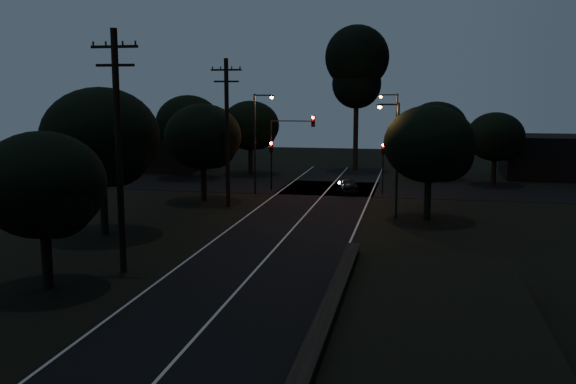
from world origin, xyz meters
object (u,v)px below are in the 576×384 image
at_px(signal_mast, 291,139).
at_px(streetlight_b, 394,133).
at_px(utility_pole_mid, 119,148).
at_px(signal_left, 271,157).
at_px(signal_right, 383,159).
at_px(tall_pine, 357,66).
at_px(streetlight_a, 257,136).
at_px(car, 349,186).
at_px(streetlight_c, 395,152).
at_px(utility_pole_far, 227,130).

relative_size(signal_mast, streetlight_b, 0.78).
relative_size(utility_pole_mid, signal_left, 2.68).
xyz_separation_m(signal_right, streetlight_b, (0.71, 4.01, 1.80)).
xyz_separation_m(tall_pine, streetlight_b, (4.31, -11.00, -6.09)).
xyz_separation_m(tall_pine, signal_right, (3.60, -15.01, -7.89)).
distance_m(tall_pine, streetlight_a, 19.13).
distance_m(signal_right, car, 3.51).
bearing_deg(car, signal_mast, -14.35).
height_order(utility_pole_mid, streetlight_b, utility_pole_mid).
relative_size(signal_left, signal_mast, 0.66).
height_order(utility_pole_mid, signal_left, utility_pole_mid).
bearing_deg(signal_right, utility_pole_mid, -112.99).
relative_size(tall_pine, streetlight_c, 1.98).
bearing_deg(signal_right, streetlight_c, -82.98).
bearing_deg(car, tall_pine, -98.91).
height_order(signal_left, signal_mast, signal_mast).
distance_m(signal_right, streetlight_c, 10.18).
height_order(utility_pole_far, streetlight_a, utility_pole_far).
height_order(utility_pole_far, signal_right, utility_pole_far).
xyz_separation_m(streetlight_b, car, (-3.40, -4.18, -4.03)).
bearing_deg(utility_pole_far, streetlight_a, 83.41).
xyz_separation_m(tall_pine, streetlight_c, (4.83, -25.00, -6.37)).
relative_size(utility_pole_mid, streetlight_b, 1.38).
bearing_deg(signal_mast, streetlight_c, -48.81).
distance_m(utility_pole_mid, tall_pine, 40.91).
relative_size(utility_pole_far, signal_mast, 1.68).
bearing_deg(signal_mast, streetlight_a, -140.23).
xyz_separation_m(signal_mast, car, (4.82, -0.17, -3.74)).
bearing_deg(signal_right, tall_pine, 103.49).
relative_size(utility_pole_far, car, 2.97).
bearing_deg(signal_right, streetlight_b, 80.00).
bearing_deg(signal_left, streetlight_c, -43.76).
height_order(tall_pine, signal_mast, tall_pine).
xyz_separation_m(tall_pine, signal_mast, (-3.91, -15.01, -6.38)).
bearing_deg(streetlight_b, car, -129.17).
height_order(streetlight_b, car, streetlight_b).
distance_m(utility_pole_far, signal_left, 8.53).
bearing_deg(signal_mast, signal_right, -0.03).
bearing_deg(utility_pole_mid, tall_pine, 80.07).
height_order(tall_pine, streetlight_a, tall_pine).
xyz_separation_m(utility_pole_far, signal_left, (1.40, 7.99, -2.65)).
distance_m(utility_pole_far, tall_pine, 24.61).
relative_size(signal_left, car, 1.16).
distance_m(signal_mast, streetlight_b, 9.15).
xyz_separation_m(streetlight_a, streetlight_b, (10.61, 6.00, 0.00)).
distance_m(streetlight_c, car, 11.22).
distance_m(signal_mast, car, 6.10).
distance_m(tall_pine, streetlight_c, 26.25).
relative_size(streetlight_b, car, 2.26).
relative_size(utility_pole_mid, signal_right, 2.68).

